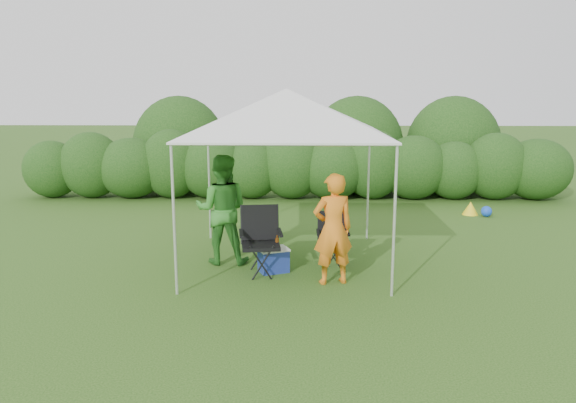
{
  "coord_description": "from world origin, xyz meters",
  "views": [
    {
      "loc": [
        0.23,
        -8.41,
        2.84
      ],
      "look_at": [
        0.03,
        0.4,
        1.05
      ],
      "focal_mm": 35.0,
      "sensor_mm": 36.0,
      "label": 1
    }
  ],
  "objects_px": {
    "cooler": "(274,260)",
    "chair_right": "(333,235)",
    "woman": "(222,209)",
    "man": "(333,229)",
    "canopy": "(286,112)",
    "chair_left": "(260,236)"
  },
  "relations": [
    {
      "from": "canopy",
      "to": "man",
      "type": "relative_size",
      "value": 1.88
    },
    {
      "from": "man",
      "to": "cooler",
      "type": "height_order",
      "value": "man"
    },
    {
      "from": "canopy",
      "to": "chair_left",
      "type": "height_order",
      "value": "canopy"
    },
    {
      "from": "cooler",
      "to": "chair_right",
      "type": "bearing_deg",
      "value": 3.65
    },
    {
      "from": "woman",
      "to": "cooler",
      "type": "xyz_separation_m",
      "value": [
        0.86,
        -0.46,
        -0.71
      ]
    },
    {
      "from": "canopy",
      "to": "woman",
      "type": "height_order",
      "value": "canopy"
    },
    {
      "from": "chair_left",
      "to": "canopy",
      "type": "bearing_deg",
      "value": 45.72
    },
    {
      "from": "chair_left",
      "to": "cooler",
      "type": "bearing_deg",
      "value": 3.48
    },
    {
      "from": "chair_right",
      "to": "man",
      "type": "bearing_deg",
      "value": -93.68
    },
    {
      "from": "man",
      "to": "cooler",
      "type": "relative_size",
      "value": 3.03
    },
    {
      "from": "canopy",
      "to": "cooler",
      "type": "xyz_separation_m",
      "value": [
        -0.19,
        -0.48,
        -2.27
      ]
    },
    {
      "from": "canopy",
      "to": "woman",
      "type": "bearing_deg",
      "value": -178.99
    },
    {
      "from": "man",
      "to": "cooler",
      "type": "xyz_separation_m",
      "value": [
        -0.89,
        0.5,
        -0.63
      ]
    },
    {
      "from": "chair_right",
      "to": "woman",
      "type": "distance_m",
      "value": 1.86
    },
    {
      "from": "chair_right",
      "to": "chair_left",
      "type": "bearing_deg",
      "value": -156.36
    },
    {
      "from": "chair_left",
      "to": "man",
      "type": "relative_size",
      "value": 0.64
    },
    {
      "from": "canopy",
      "to": "cooler",
      "type": "height_order",
      "value": "canopy"
    },
    {
      "from": "man",
      "to": "woman",
      "type": "xyz_separation_m",
      "value": [
        -1.75,
        0.96,
        0.07
      ]
    },
    {
      "from": "chair_left",
      "to": "cooler",
      "type": "xyz_separation_m",
      "value": [
        0.2,
        0.04,
        -0.4
      ]
    },
    {
      "from": "canopy",
      "to": "chair_left",
      "type": "bearing_deg",
      "value": -127.03
    },
    {
      "from": "canopy",
      "to": "chair_left",
      "type": "distance_m",
      "value": 1.98
    },
    {
      "from": "man",
      "to": "cooler",
      "type": "distance_m",
      "value": 1.2
    }
  ]
}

